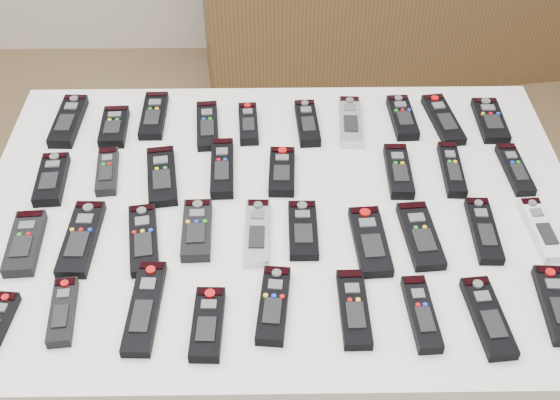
{
  "coord_description": "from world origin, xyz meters",
  "views": [
    {
      "loc": [
        0.09,
        -1.02,
        1.78
      ],
      "look_at": [
        0.1,
        0.04,
        0.8
      ],
      "focal_mm": 45.0,
      "sensor_mm": 36.0,
      "label": 1
    }
  ],
  "objects_px": {
    "table": "(280,227)",
    "remote_20": "(144,239)",
    "remote_30": "(145,307)",
    "remote_10": "(52,179)",
    "remote_19": "(81,238)",
    "remote_32": "(273,305)",
    "remote_0": "(68,121)",
    "remote_31": "(208,324)",
    "remote_5": "(307,123)",
    "remote_35": "(488,317)",
    "remote_23": "(303,230)",
    "remote_1": "(114,127)",
    "remote_26": "(484,230)",
    "remote_11": "(107,171)",
    "remote_22": "(257,232)",
    "remote_13": "(222,168)",
    "remote_33": "(354,309)",
    "remote_6": "(350,122)",
    "remote_16": "(452,169)",
    "remote_3": "(207,126)",
    "remote_27": "(542,229)",
    "remote_36": "(557,305)",
    "remote_7": "(402,117)",
    "remote_15": "(399,171)",
    "remote_29": "(63,312)",
    "remote_34": "(421,314)",
    "remote_25": "(420,235)",
    "remote_8": "(443,119)",
    "remote_2": "(154,115)",
    "remote_14": "(282,171)",
    "remote_24": "(370,241)",
    "remote_17": "(515,169)",
    "remote_4": "(248,124)",
    "remote_21": "(197,230)",
    "remote_12": "(162,176)",
    "remote_18": "(25,243)"
  },
  "relations": [
    {
      "from": "remote_13",
      "to": "remote_33",
      "type": "height_order",
      "value": "remote_13"
    },
    {
      "from": "remote_10",
      "to": "remote_20",
      "type": "distance_m",
      "value": 0.28
    },
    {
      "from": "remote_25",
      "to": "remote_36",
      "type": "bearing_deg",
      "value": -44.04
    },
    {
      "from": "remote_32",
      "to": "remote_1",
      "type": "bearing_deg",
      "value": 130.5
    },
    {
      "from": "remote_35",
      "to": "remote_15",
      "type": "bearing_deg",
      "value": 99.12
    },
    {
      "from": "remote_19",
      "to": "remote_26",
      "type": "height_order",
      "value": "remote_19"
    },
    {
      "from": "remote_6",
      "to": "remote_11",
      "type": "relative_size",
      "value": 1.25
    },
    {
      "from": "table",
      "to": "remote_15",
      "type": "height_order",
      "value": "remote_15"
    },
    {
      "from": "remote_32",
      "to": "remote_33",
      "type": "relative_size",
      "value": 0.99
    },
    {
      "from": "remote_19",
      "to": "remote_32",
      "type": "xyz_separation_m",
      "value": [
        0.38,
        -0.17,
        0.0
      ]
    },
    {
      "from": "remote_25",
      "to": "remote_4",
      "type": "bearing_deg",
      "value": 128.3
    },
    {
      "from": "remote_18",
      "to": "remote_21",
      "type": "relative_size",
      "value": 1.03
    },
    {
      "from": "table",
      "to": "remote_23",
      "type": "bearing_deg",
      "value": -59.84
    },
    {
      "from": "remote_0",
      "to": "remote_31",
      "type": "bearing_deg",
      "value": -57.06
    },
    {
      "from": "remote_23",
      "to": "remote_22",
      "type": "bearing_deg",
      "value": -176.23
    },
    {
      "from": "remote_8",
      "to": "remote_11",
      "type": "height_order",
      "value": "remote_11"
    },
    {
      "from": "remote_34",
      "to": "remote_20",
      "type": "bearing_deg",
      "value": 156.53
    },
    {
      "from": "remote_26",
      "to": "remote_24",
      "type": "bearing_deg",
      "value": -171.36
    },
    {
      "from": "remote_22",
      "to": "remote_27",
      "type": "distance_m",
      "value": 0.57
    },
    {
      "from": "remote_1",
      "to": "remote_31",
      "type": "xyz_separation_m",
      "value": [
        0.25,
        -0.57,
        0.0
      ]
    },
    {
      "from": "remote_7",
      "to": "remote_31",
      "type": "height_order",
      "value": "same"
    },
    {
      "from": "remote_26",
      "to": "remote_35",
      "type": "height_order",
      "value": "remote_35"
    },
    {
      "from": "remote_3",
      "to": "remote_27",
      "type": "relative_size",
      "value": 1.04
    },
    {
      "from": "remote_20",
      "to": "remote_22",
      "type": "height_order",
      "value": "same"
    },
    {
      "from": "table",
      "to": "remote_23",
      "type": "relative_size",
      "value": 8.24
    },
    {
      "from": "remote_6",
      "to": "remote_7",
      "type": "distance_m",
      "value": 0.13
    },
    {
      "from": "remote_11",
      "to": "remote_26",
      "type": "relative_size",
      "value": 0.83
    },
    {
      "from": "remote_5",
      "to": "remote_11",
      "type": "xyz_separation_m",
      "value": [
        -0.44,
        -0.17,
        -0.0
      ]
    },
    {
      "from": "remote_1",
      "to": "remote_26",
      "type": "height_order",
      "value": "remote_1"
    },
    {
      "from": "remote_5",
      "to": "remote_20",
      "type": "xyz_separation_m",
      "value": [
        -0.34,
        -0.37,
        -0.0
      ]
    },
    {
      "from": "remote_19",
      "to": "remote_4",
      "type": "bearing_deg",
      "value": 50.66
    },
    {
      "from": "remote_2",
      "to": "remote_12",
      "type": "relative_size",
      "value": 0.95
    },
    {
      "from": "remote_2",
      "to": "remote_14",
      "type": "distance_m",
      "value": 0.37
    },
    {
      "from": "table",
      "to": "remote_20",
      "type": "relative_size",
      "value": 6.88
    },
    {
      "from": "remote_16",
      "to": "remote_21",
      "type": "height_order",
      "value": "remote_21"
    },
    {
      "from": "remote_0",
      "to": "remote_36",
      "type": "distance_m",
      "value": 1.14
    },
    {
      "from": "remote_25",
      "to": "remote_35",
      "type": "bearing_deg",
      "value": -71.61
    },
    {
      "from": "table",
      "to": "remote_15",
      "type": "distance_m",
      "value": 0.29
    },
    {
      "from": "remote_15",
      "to": "remote_23",
      "type": "bearing_deg",
      "value": -139.63
    },
    {
      "from": "remote_4",
      "to": "remote_10",
      "type": "relative_size",
      "value": 0.93
    },
    {
      "from": "remote_0",
      "to": "remote_29",
      "type": "bearing_deg",
      "value": -77.8
    },
    {
      "from": "remote_24",
      "to": "remote_32",
      "type": "height_order",
      "value": "same"
    },
    {
      "from": "remote_16",
      "to": "remote_30",
      "type": "height_order",
      "value": "remote_16"
    },
    {
      "from": "remote_8",
      "to": "remote_22",
      "type": "distance_m",
      "value": 0.57
    },
    {
      "from": "remote_30",
      "to": "remote_34",
      "type": "bearing_deg",
      "value": -0.5
    },
    {
      "from": "remote_7",
      "to": "remote_13",
      "type": "height_order",
      "value": "same"
    },
    {
      "from": "remote_30",
      "to": "remote_10",
      "type": "bearing_deg",
      "value": 127.0
    },
    {
      "from": "remote_33",
      "to": "remote_35",
      "type": "height_order",
      "value": "same"
    },
    {
      "from": "remote_19",
      "to": "remote_35",
      "type": "distance_m",
      "value": 0.78
    },
    {
      "from": "remote_14",
      "to": "remote_17",
      "type": "xyz_separation_m",
      "value": [
        0.51,
        0.0,
        -0.0
      ]
    }
  ]
}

